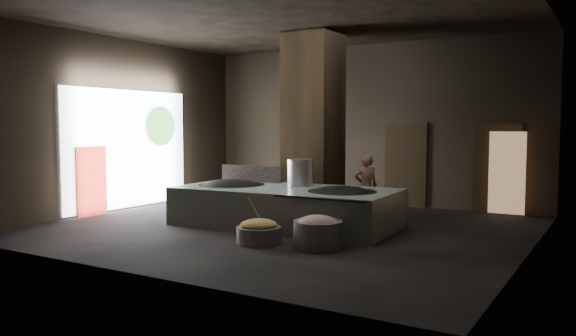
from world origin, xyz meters
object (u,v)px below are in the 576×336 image
Objects in this scene: wok_right at (342,196)px; stock_pot at (300,173)px; hearth_platform at (286,207)px; meat_basin at (318,234)px; cook at (366,187)px; veg_basin at (259,235)px; wok_left at (232,188)px.

stock_pot is at bearing 158.96° from wok_right.
hearth_platform reaches higher than meat_basin.
hearth_platform is 3.15× the size of cook.
stock_pot reaches higher than meat_basin.
hearth_platform is at bearing 106.07° from veg_basin.
cook reaches higher than stock_pot.
meat_basin is (1.14, 0.23, 0.09)m from veg_basin.
hearth_platform is 1.39m from wok_right.
wok_right is 0.92× the size of cook.
wok_right is 1.59× the size of meat_basin.
hearth_platform is at bearing -177.88° from wok_right.
cook is 3.49m from meat_basin.
hearth_platform is 2.34m from meat_basin.
veg_basin is (-0.61, -3.64, -0.61)m from cook.
wok_left is 3.18m from cook.
meat_basin is at bearing 11.46° from veg_basin.
stock_pot is 0.41× the size of cook.
wok_left is at bearing -158.20° from stock_pot.
veg_basin is at bearing -78.61° from stock_pot.
hearth_platform is 1.49m from wok_left.
wok_left is at bearing 137.71° from veg_basin.
meat_basin is at bearing 62.79° from cook.
cook is at bearing 35.29° from wok_left.
hearth_platform is 5.41× the size of meat_basin.
meat_basin is at bearing -26.75° from wok_left.
hearth_platform is 1.95m from veg_basin.
stock_pot reaches higher than wok_left.
wok_right is at bearing -21.04° from stock_pot.
wok_right is at bearing 60.72° from cook.
wok_left is 2.75m from veg_basin.
veg_basin is (0.53, -1.85, -0.26)m from hearth_platform.
cook is (1.10, 1.24, -0.36)m from stock_pot.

